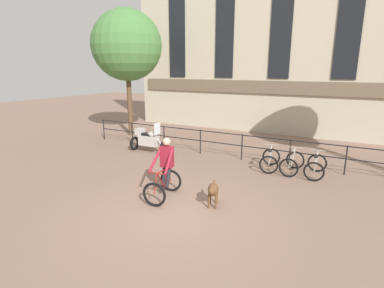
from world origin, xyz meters
The scene contains 10 objects.
ground_plane centered at (0.00, 0.00, 0.00)m, with size 60.00×60.00×0.00m, color #846656.
canal_railing centered at (0.00, 5.20, 0.71)m, with size 15.05×0.05×1.05m.
building_facade centered at (0.00, 10.99, 5.67)m, with size 18.00×0.72×11.39m.
cyclist_with_bike centered at (-0.72, 0.70, 0.76)m, with size 0.85×1.26×1.70m.
dog centered at (0.76, 0.75, 0.47)m, with size 0.43×0.84×0.66m.
parked_motorcycle centered at (-3.98, 4.32, 0.56)m, with size 1.72×0.65×1.35m.
parked_bicycle_near_lamp centered at (1.31, 4.54, 0.36)m, with size 0.83×1.20×0.86m.
parked_bicycle_mid_left centered at (2.09, 4.54, 0.36)m, with size 0.69×1.13×0.86m.
parked_bicycle_mid_right centered at (2.87, 4.54, 0.36)m, with size 0.68×1.12×0.86m.
tree_canalside_left centered at (-6.99, 6.75, 4.75)m, with size 3.65×3.65×6.59m.
Camera 1 is at (3.79, -5.99, 3.59)m, focal length 28.00 mm.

